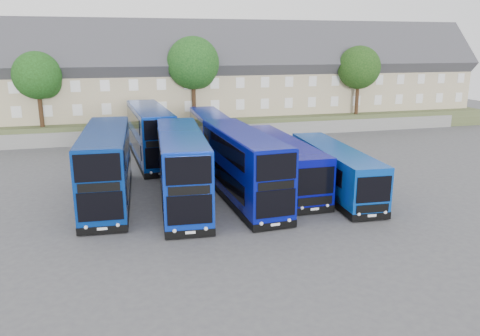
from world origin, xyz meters
name	(u,v)px	position (x,y,z in m)	size (l,w,h in m)	color
ground	(232,215)	(0.00, 0.00, 0.00)	(120.00, 120.00, 0.00)	#49494E
retaining_wall	(179,134)	(0.00, 24.00, 0.75)	(70.00, 0.40, 1.50)	slate
earth_bank	(168,118)	(0.00, 34.00, 1.00)	(80.00, 20.00, 2.00)	#4A532F
terrace_row	(220,76)	(6.00, 30.00, 6.60)	(66.00, 10.40, 11.20)	tan
dd_front_left	(107,167)	(-7.42, 4.68, 2.37)	(3.47, 12.26, 4.82)	navy
dd_front_mid	(182,169)	(-2.69, 2.86, 2.36)	(3.66, 12.24, 4.80)	#0828A0
dd_front_right	(243,167)	(1.41, 2.59, 2.29)	(3.27, 11.84, 4.66)	#070F89
dd_rear_left	(150,135)	(-3.73, 15.34, 2.39)	(3.48, 12.36, 4.86)	navy
dd_rear_right	(212,138)	(1.62, 14.06, 2.08)	(2.71, 10.74, 4.24)	#0817A0
coach_east_a	(280,163)	(4.89, 5.02, 1.73)	(2.75, 12.95, 3.54)	#070985
coach_east_b	(334,171)	(8.09, 2.54, 1.60)	(3.23, 12.04, 3.26)	#083EA4
tree_west	(39,77)	(-13.85, 25.10, 7.05)	(4.80, 4.80, 7.65)	#382314
tree_mid	(194,65)	(2.15, 25.60, 8.07)	(5.76, 5.76, 9.18)	#382314
tree_east	(359,69)	(22.15, 25.10, 7.39)	(5.12, 5.12, 8.16)	#382314
tree_far	(374,64)	(28.15, 32.10, 7.73)	(5.44, 5.44, 8.67)	#382314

